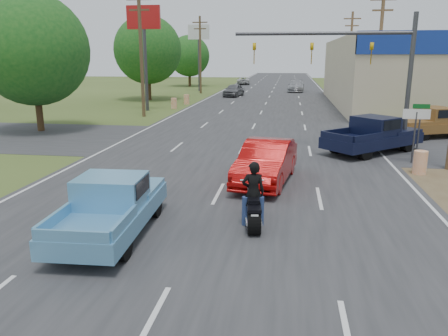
% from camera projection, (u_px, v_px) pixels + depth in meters
% --- Properties ---
extents(ground, '(200.00, 200.00, 0.00)m').
position_uv_depth(ground, '(151.00, 323.00, 8.18)').
color(ground, '#3E4D1E').
rests_on(ground, ground).
extents(main_road, '(15.00, 180.00, 0.02)m').
position_uv_depth(main_road, '(266.00, 103.00, 46.51)').
color(main_road, '#2D2D30').
rests_on(main_road, ground).
extents(cross_road, '(120.00, 10.00, 0.02)m').
position_uv_depth(cross_road, '(246.00, 142.00, 25.43)').
color(cross_road, '#2D2D30').
rests_on(cross_road, ground).
extents(utility_pole_2, '(2.00, 0.28, 10.00)m').
position_uv_depth(utility_pole_2, '(379.00, 51.00, 35.22)').
color(utility_pole_2, '#4C3823').
rests_on(utility_pole_2, ground).
extents(utility_pole_3, '(2.00, 0.28, 10.00)m').
position_uv_depth(utility_pole_3, '(350.00, 53.00, 52.48)').
color(utility_pole_3, '#4C3823').
rests_on(utility_pole_3, ground).
extents(utility_pole_5, '(2.00, 0.28, 10.00)m').
position_uv_depth(utility_pole_5, '(141.00, 51.00, 35.04)').
color(utility_pole_5, '#4C3823').
rests_on(utility_pole_5, ground).
extents(utility_pole_6, '(2.00, 0.28, 10.00)m').
position_uv_depth(utility_pole_6, '(200.00, 53.00, 58.05)').
color(utility_pole_6, '#4C3823').
rests_on(utility_pole_6, ground).
extents(tree_0, '(7.14, 7.14, 8.84)m').
position_uv_depth(tree_0, '(33.00, 50.00, 28.03)').
color(tree_0, '#422D19').
rests_on(tree_0, ground).
extents(tree_1, '(7.56, 7.56, 9.36)m').
position_uv_depth(tree_1, '(148.00, 50.00, 48.96)').
color(tree_1, '#422D19').
rests_on(tree_1, ground).
extents(tree_2, '(6.72, 6.72, 8.32)m').
position_uv_depth(tree_2, '(189.00, 56.00, 72.22)').
color(tree_2, '#422D19').
rests_on(tree_2, ground).
extents(tree_5, '(7.98, 7.98, 9.88)m').
position_uv_depth(tree_5, '(421.00, 52.00, 93.52)').
color(tree_5, '#422D19').
rests_on(tree_5, ground).
extents(tree_6, '(8.82, 8.82, 10.92)m').
position_uv_depth(tree_6, '(151.00, 49.00, 101.87)').
color(tree_6, '#422D19').
rests_on(tree_6, ground).
extents(barrel_0, '(0.56, 0.56, 1.00)m').
position_uv_depth(barrel_0, '(420.00, 163.00, 18.42)').
color(barrel_0, orange).
rests_on(barrel_0, ground).
extents(barrel_1, '(0.56, 0.56, 1.00)m').
position_uv_depth(barrel_1, '(387.00, 130.00, 26.51)').
color(barrel_1, orange).
rests_on(barrel_1, ground).
extents(barrel_2, '(0.56, 0.56, 1.00)m').
position_uv_depth(barrel_2, '(174.00, 103.00, 41.84)').
color(barrel_2, orange).
rests_on(barrel_2, ground).
extents(barrel_3, '(0.56, 0.56, 1.00)m').
position_uv_depth(barrel_3, '(187.00, 99.00, 45.64)').
color(barrel_3, orange).
rests_on(barrel_3, ground).
extents(pole_sign_left_near, '(3.00, 0.35, 9.20)m').
position_uv_depth(pole_sign_left_near, '(144.00, 29.00, 38.56)').
color(pole_sign_left_near, '#3F3F44').
rests_on(pole_sign_left_near, ground).
extents(pole_sign_left_far, '(3.00, 0.35, 9.20)m').
position_uv_depth(pole_sign_left_far, '(199.00, 40.00, 61.56)').
color(pole_sign_left_far, '#3F3F44').
rests_on(pole_sign_left_far, ground).
extents(lane_sign, '(1.20, 0.08, 2.52)m').
position_uv_depth(lane_sign, '(416.00, 123.00, 19.96)').
color(lane_sign, '#3F3F44').
rests_on(lane_sign, ground).
extents(street_name_sign, '(0.80, 0.08, 2.61)m').
position_uv_depth(street_name_sign, '(419.00, 125.00, 21.39)').
color(street_name_sign, '#3F3F44').
rests_on(street_name_sign, ground).
extents(signal_mast, '(9.12, 0.40, 7.00)m').
position_uv_depth(signal_mast, '(357.00, 57.00, 22.45)').
color(signal_mast, '#3F3F44').
rests_on(signal_mast, ground).
extents(red_convertible, '(2.47, 5.20, 1.64)m').
position_uv_depth(red_convertible, '(266.00, 162.00, 17.09)').
color(red_convertible, '#A10807').
rests_on(red_convertible, ground).
extents(motorcycle, '(0.78, 2.36, 1.20)m').
position_uv_depth(motorcycle, '(253.00, 209.00, 12.70)').
color(motorcycle, black).
rests_on(motorcycle, ground).
extents(rider, '(0.73, 0.53, 1.84)m').
position_uv_depth(rider, '(253.00, 196.00, 12.67)').
color(rider, black).
rests_on(rider, ground).
extents(blue_pickup, '(2.14, 5.10, 1.67)m').
position_uv_depth(blue_pickup, '(113.00, 205.00, 12.14)').
color(blue_pickup, black).
rests_on(blue_pickup, ground).
extents(navy_pickup, '(5.61, 5.39, 1.87)m').
position_uv_depth(navy_pickup, '(375.00, 134.00, 22.52)').
color(navy_pickup, black).
rests_on(navy_pickup, ground).
extents(brown_pickup, '(5.93, 4.21, 1.84)m').
position_uv_depth(brown_pickup, '(434.00, 122.00, 26.88)').
color(brown_pickup, black).
rests_on(brown_pickup, ground).
extents(distant_car_grey, '(2.56, 4.81, 1.56)m').
position_uv_depth(distant_car_grey, '(234.00, 90.00, 54.38)').
color(distant_car_grey, slate).
rests_on(distant_car_grey, ground).
extents(distant_car_silver, '(2.45, 5.51, 1.57)m').
position_uv_depth(distant_car_silver, '(296.00, 86.00, 61.82)').
color(distant_car_silver, '#A2A2A7').
rests_on(distant_car_silver, ground).
extents(distant_car_white, '(2.80, 4.96, 1.31)m').
position_uv_depth(distant_car_white, '(243.00, 81.00, 77.96)').
color(distant_car_white, '#BABABA').
rests_on(distant_car_white, ground).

